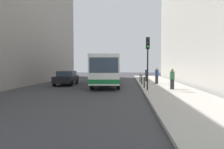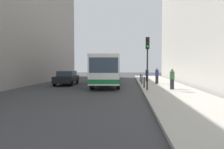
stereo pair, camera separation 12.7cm
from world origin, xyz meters
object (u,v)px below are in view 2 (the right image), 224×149
(traffic_light, at_px, (147,53))
(pedestrian_near_signal, at_px, (172,79))
(bollard_far, at_px, (140,78))
(bollard_near, at_px, (144,82))
(bollard_mid, at_px, (142,80))
(car_beside_bus, at_px, (67,77))
(pedestrian_mid_sidewalk, at_px, (157,76))
(car_behind_bus, at_px, (114,73))
(bus, at_px, (108,69))
(pedestrian_far_sidewalk, at_px, (147,75))

(traffic_light, bearing_deg, pedestrian_near_signal, 19.41)
(traffic_light, relative_size, bollard_far, 4.32)
(bollard_near, bearing_deg, bollard_mid, 90.00)
(bollard_far, height_order, pedestrian_near_signal, pedestrian_near_signal)
(traffic_light, distance_m, bollard_mid, 5.33)
(car_beside_bus, bearing_deg, pedestrian_mid_sidewalk, -179.93)
(car_beside_bus, height_order, car_behind_bus, same)
(car_behind_bus, distance_m, pedestrian_near_signal, 16.73)
(bus, height_order, car_behind_bus, bus)
(bollard_far, distance_m, pedestrian_far_sidewalk, 1.38)
(bollard_mid, xyz_separation_m, bollard_far, (0.00, 2.90, 0.00))
(pedestrian_near_signal, bearing_deg, car_behind_bus, 139.43)
(bus, height_order, car_beside_bus, bus)
(car_behind_bus, xyz_separation_m, bollard_near, (3.75, -14.52, -0.16))
(traffic_light, bearing_deg, pedestrian_far_sidewalk, 85.09)
(car_beside_bus, height_order, bollard_far, car_beside_bus)
(bollard_near, distance_m, pedestrian_far_sidewalk, 6.91)
(bus, relative_size, pedestrian_mid_sidewalk, 6.68)
(car_beside_bus, height_order, bollard_near, car_beside_bus)
(pedestrian_near_signal, bearing_deg, pedestrian_far_sidewalk, 128.02)
(traffic_light, distance_m, pedestrian_near_signal, 2.97)
(traffic_light, xyz_separation_m, bollard_near, (-0.10, 1.86, -2.38))
(pedestrian_mid_sidewalk, bearing_deg, car_behind_bus, -100.99)
(bollard_near, xyz_separation_m, bollard_far, (0.00, 5.81, 0.00))
(bus, xyz_separation_m, car_beside_bus, (-4.35, -0.19, -0.94))
(car_behind_bus, relative_size, pedestrian_far_sidewalk, 2.80)
(car_behind_bus, height_order, pedestrian_near_signal, pedestrian_near_signal)
(bollard_near, relative_size, pedestrian_near_signal, 0.57)
(car_beside_bus, height_order, pedestrian_mid_sidewalk, pedestrian_mid_sidewalk)
(pedestrian_near_signal, distance_m, pedestrian_far_sidewalk, 8.10)
(pedestrian_mid_sidewalk, relative_size, pedestrian_far_sidewalk, 1.05)
(traffic_light, height_order, bollard_far, traffic_light)
(bollard_far, bearing_deg, traffic_light, -89.25)
(bollard_mid, bearing_deg, bollard_near, -90.00)
(pedestrian_near_signal, relative_size, pedestrian_far_sidewalk, 1.05)
(traffic_light, height_order, bollard_mid, traffic_light)
(pedestrian_near_signal, xyz_separation_m, pedestrian_far_sidewalk, (-1.30, 7.99, -0.04))
(car_behind_bus, xyz_separation_m, bollard_mid, (3.75, -11.61, -0.16))
(pedestrian_mid_sidewalk, xyz_separation_m, pedestrian_far_sidewalk, (-0.76, 3.05, -0.04))
(bollard_near, distance_m, pedestrian_mid_sidewalk, 4.14)
(car_beside_bus, distance_m, bollard_far, 8.30)
(bollard_near, relative_size, bollard_mid, 1.00)
(bollard_far, bearing_deg, pedestrian_far_sidewalk, 50.80)
(car_behind_bus, height_order, bollard_far, car_behind_bus)
(traffic_light, xyz_separation_m, bollard_far, (-0.10, 7.67, -2.38))
(bollard_far, xyz_separation_m, pedestrian_far_sidewalk, (0.85, 1.04, 0.31))
(bollard_near, height_order, pedestrian_mid_sidewalk, pedestrian_mid_sidewalk)
(pedestrian_near_signal, height_order, pedestrian_mid_sidewalk, pedestrian_near_signal)
(pedestrian_far_sidewalk, bearing_deg, bus, -137.20)
(bollard_mid, bearing_deg, car_beside_bus, 177.23)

